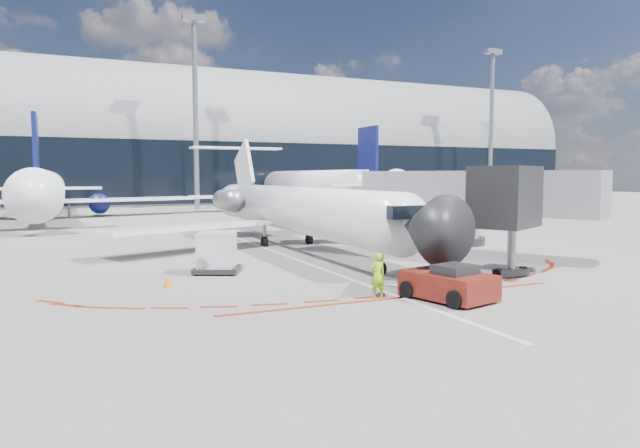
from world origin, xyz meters
name	(u,v)px	position (x,y,z in m)	size (l,w,h in m)	color
ground	(289,257)	(0.00, 0.00, 0.00)	(260.00, 260.00, 0.00)	slate
apron_centerline	(277,253)	(0.00, 2.00, 0.01)	(0.25, 40.00, 0.01)	silver
apron_stop_bar	(401,298)	(0.00, -11.50, 0.01)	(14.00, 0.25, 0.01)	maroon
terminal_building	(142,150)	(0.00, 64.97, 8.52)	(150.00, 24.15, 24.00)	#939699
jet_bridge	(468,202)	(9.79, -3.01, 3.01)	(10.03, 15.20, 4.90)	gray
light_mast_centre	(196,116)	(5.00, 48.00, 12.50)	(0.70, 0.70, 25.00)	gray
light_mast_east	(491,128)	(55.00, 48.00, 12.50)	(0.70, 0.70, 25.00)	gray
regional_jet	(295,209)	(1.78, 3.66, 2.46)	(23.81, 29.36, 7.35)	white
pushback_tug	(449,284)	(1.40, -12.49, 0.58)	(2.78, 5.16, 1.31)	#52110B
ramp_worker	(377,275)	(-0.83, -11.21, 0.85)	(0.62, 0.40, 1.69)	#99D616
uld_container	(217,253)	(-4.91, -3.50, 0.94)	(2.56, 2.41, 1.90)	black
safety_cone_left	(167,282)	(-7.56, -6.04, 0.24)	(0.35, 0.35, 0.48)	orange
safety_cone_right	(456,283)	(2.95, -10.95, 0.24)	(0.35, 0.35, 0.48)	orange
bg_airliner_0	(43,162)	(-13.31, 38.51, 5.95)	(36.81, 38.98, 11.91)	white
bg_airliner_1	(309,164)	(18.22, 40.16, 6.03)	(37.30, 39.49, 12.07)	white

